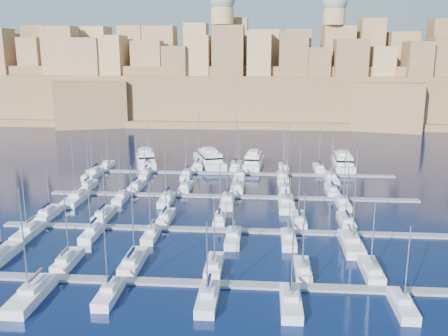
# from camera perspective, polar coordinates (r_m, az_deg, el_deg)

# --- Properties ---
(ground) EXTENTS (600.00, 600.00, 0.00)m
(ground) POSITION_cam_1_polar(r_m,az_deg,el_deg) (104.75, 0.44, -4.93)
(ground) COLOR black
(ground) RESTS_ON ground
(pontoon_near) EXTENTS (84.00, 2.00, 0.40)m
(pontoon_near) POSITION_cam_1_polar(r_m,az_deg,el_deg) (73.26, -1.55, -13.09)
(pontoon_near) COLOR slate
(pontoon_near) RESTS_ON ground
(pontoon_mid_near) EXTENTS (84.00, 2.00, 0.40)m
(pontoon_mid_near) POSITION_cam_1_polar(r_m,az_deg,el_deg) (93.39, -0.10, -7.11)
(pontoon_mid_near) COLOR slate
(pontoon_mid_near) RESTS_ON ground
(pontoon_mid_far) EXTENTS (84.00, 2.00, 0.40)m
(pontoon_mid_far) POSITION_cam_1_polar(r_m,az_deg,el_deg) (114.21, 0.81, -3.27)
(pontoon_mid_far) COLOR slate
(pontoon_mid_far) RESTS_ON ground
(pontoon_far) EXTENTS (84.00, 2.00, 0.40)m
(pontoon_far) POSITION_cam_1_polar(r_m,az_deg,el_deg) (135.41, 1.43, -0.63)
(pontoon_far) COLOR slate
(pontoon_far) RESTS_ON ground
(sailboat_0) EXTENTS (2.97, 9.88, 13.89)m
(sailboat_0) POSITION_cam_1_polar(r_m,az_deg,el_deg) (88.36, -24.22, -9.17)
(sailboat_0) COLOR silver
(sailboat_0) RESTS_ON ground
(sailboat_1) EXTENTS (2.51, 8.37, 12.26)m
(sailboat_1) POSITION_cam_1_polar(r_m,az_deg,el_deg) (82.96, -17.42, -10.06)
(sailboat_1) COLOR silver
(sailboat_1) RESTS_ON ground
(sailboat_2) EXTENTS (2.81, 9.37, 16.19)m
(sailboat_2) POSITION_cam_1_polar(r_m,az_deg,el_deg) (80.19, -10.30, -10.44)
(sailboat_2) COLOR silver
(sailboat_2) RESTS_ON ground
(sailboat_3) EXTENTS (2.47, 8.22, 11.60)m
(sailboat_3) POSITION_cam_1_polar(r_m,az_deg,el_deg) (77.53, -1.13, -11.11)
(sailboat_3) COLOR silver
(sailboat_3) RESTS_ON ground
(sailboat_4) EXTENTS (2.32, 7.75, 12.70)m
(sailboat_4) POSITION_cam_1_polar(r_m,az_deg,el_deg) (77.23, 8.97, -11.38)
(sailboat_4) COLOR silver
(sailboat_4) RESTS_ON ground
(sailboat_5) EXTENTS (2.58, 8.61, 11.75)m
(sailboat_5) POSITION_cam_1_polar(r_m,az_deg,el_deg) (79.09, 16.49, -11.18)
(sailboat_5) COLOR silver
(sailboat_5) RESTS_ON ground
(sailboat_7) EXTENTS (3.23, 10.76, 16.11)m
(sailboat_7) POSITION_cam_1_polar(r_m,az_deg,el_deg) (73.82, -21.17, -13.33)
(sailboat_7) COLOR silver
(sailboat_7) RESTS_ON ground
(sailboat_8) EXTENTS (2.43, 8.09, 13.27)m
(sailboat_8) POSITION_cam_1_polar(r_m,az_deg,el_deg) (71.27, -12.99, -13.76)
(sailboat_8) COLOR silver
(sailboat_8) RESTS_ON ground
(sailboat_9) EXTENTS (2.61, 8.70, 11.96)m
(sailboat_9) POSITION_cam_1_polar(r_m,az_deg,el_deg) (68.36, -1.86, -14.64)
(sailboat_9) COLOR silver
(sailboat_9) RESTS_ON ground
(sailboat_10) EXTENTS (2.71, 9.03, 13.07)m
(sailboat_10) POSITION_cam_1_polar(r_m,az_deg,el_deg) (67.97, 7.63, -14.93)
(sailboat_10) COLOR silver
(sailboat_10) RESTS_ON ground
(sailboat_11) EXTENTS (2.42, 8.07, 11.92)m
(sailboat_11) POSITION_cam_1_polar(r_m,az_deg,el_deg) (70.69, 19.73, -14.49)
(sailboat_11) COLOR silver
(sailboat_11) RESTS_ON ground
(sailboat_12) EXTENTS (2.65, 8.82, 14.96)m
(sailboat_12) POSITION_cam_1_polar(r_m,az_deg,el_deg) (106.92, -19.39, -4.90)
(sailboat_12) COLOR silver
(sailboat_12) RESTS_ON ground
(sailboat_13) EXTENTS (2.70, 9.01, 13.21)m
(sailboat_13) POSITION_cam_1_polar(r_m,az_deg,el_deg) (102.95, -13.52, -5.21)
(sailboat_13) COLOR silver
(sailboat_13) RESTS_ON ground
(sailboat_14) EXTENTS (2.47, 8.23, 14.39)m
(sailboat_14) POSITION_cam_1_polar(r_m,az_deg,el_deg) (99.46, -6.64, -5.57)
(sailboat_14) COLOR silver
(sailboat_14) RESTS_ON ground
(sailboat_15) EXTENTS (2.22, 7.40, 12.12)m
(sailboat_15) POSITION_cam_1_polar(r_m,az_deg,el_deg) (97.61, -0.46, -5.87)
(sailboat_15) COLOR silver
(sailboat_15) RESTS_ON ground
(sailboat_16) EXTENTS (2.68, 8.94, 14.83)m
(sailboat_16) POSITION_cam_1_polar(r_m,az_deg,el_deg) (98.22, 8.52, -5.88)
(sailboat_16) COLOR silver
(sailboat_16) RESTS_ON ground
(sailboat_17) EXTENTS (2.62, 8.73, 13.21)m
(sailboat_17) POSITION_cam_1_polar(r_m,az_deg,el_deg) (99.18, 13.77, -5.94)
(sailboat_17) COLOR silver
(sailboat_17) RESTS_ON ground
(sailboat_18) EXTENTS (2.69, 8.96, 13.42)m
(sailboat_18) POSITION_cam_1_polar(r_m,az_deg,el_deg) (97.48, -21.45, -6.84)
(sailboat_18) COLOR silver
(sailboat_18) RESTS_ON ground
(sailboat_19) EXTENTS (2.38, 7.94, 12.23)m
(sailboat_19) POSITION_cam_1_polar(r_m,az_deg,el_deg) (93.50, -14.86, -7.21)
(sailboat_19) COLOR silver
(sailboat_19) RESTS_ON ground
(sailboat_20) EXTENTS (2.26, 7.53, 10.99)m
(sailboat_20) POSITION_cam_1_polar(r_m,az_deg,el_deg) (90.74, -8.30, -7.53)
(sailboat_20) COLOR silver
(sailboat_20) RESTS_ON ground
(sailboat_21) EXTENTS (2.57, 8.57, 11.33)m
(sailboat_21) POSITION_cam_1_polar(r_m,az_deg,el_deg) (88.23, 1.04, -8.00)
(sailboat_21) COLOR silver
(sailboat_21) RESTS_ON ground
(sailboat_22) EXTENTS (2.50, 8.35, 12.36)m
(sailboat_22) POSITION_cam_1_polar(r_m,az_deg,el_deg) (88.31, 7.39, -8.09)
(sailboat_22) COLOR silver
(sailboat_22) RESTS_ON ground
(sailboat_23) EXTENTS (3.21, 10.69, 17.56)m
(sailboat_23) POSITION_cam_1_polar(r_m,az_deg,el_deg) (88.40, 14.34, -8.34)
(sailboat_23) COLOR silver
(sailboat_23) RESTS_ON ground
(sailboat_24) EXTENTS (2.31, 7.70, 13.32)m
(sailboat_24) POSITION_cam_1_polar(r_m,az_deg,el_deg) (125.72, -15.21, -1.94)
(sailboat_24) COLOR silver
(sailboat_24) RESTS_ON ground
(sailboat_25) EXTENTS (2.55, 8.51, 14.20)m
(sailboat_25) POSITION_cam_1_polar(r_m,az_deg,el_deg) (122.63, -9.95, -2.05)
(sailboat_25) COLOR silver
(sailboat_25) RESTS_ON ground
(sailboat_26) EXTENTS (2.53, 8.44, 13.72)m
(sailboat_26) POSITION_cam_1_polar(r_m,az_deg,el_deg) (120.17, -4.39, -2.20)
(sailboat_26) COLOR silver
(sailboat_26) RESTS_ON ground
(sailboat_27) EXTENTS (2.95, 9.85, 15.76)m
(sailboat_27) POSITION_cam_1_polar(r_m,az_deg,el_deg) (119.56, 1.54, -2.23)
(sailboat_27) COLOR silver
(sailboat_27) RESTS_ON ground
(sailboat_28) EXTENTS (2.52, 8.39, 13.19)m
(sailboat_28) POSITION_cam_1_polar(r_m,az_deg,el_deg) (118.83, 6.92, -2.44)
(sailboat_28) COLOR silver
(sailboat_28) RESTS_ON ground
(sailboat_29) EXTENTS (2.57, 8.58, 12.16)m
(sailboat_29) POSITION_cam_1_polar(r_m,az_deg,el_deg) (119.90, 12.18, -2.51)
(sailboat_29) COLOR silver
(sailboat_29) RESTS_ON ground
(sailboat_30) EXTENTS (3.16, 10.52, 15.87)m
(sailboat_30) POSITION_cam_1_polar(r_m,az_deg,el_deg) (115.57, -16.53, -3.34)
(sailboat_30) COLOR silver
(sailboat_30) RESTS_ON ground
(sailboat_31) EXTENTS (2.29, 7.63, 13.02)m
(sailboat_31) POSITION_cam_1_polar(r_m,az_deg,el_deg) (113.76, -11.67, -3.34)
(sailboat_31) COLOR silver
(sailboat_31) RESTS_ON ground
(sailboat_32) EXTENTS (2.63, 8.76, 12.26)m
(sailboat_32) POSITION_cam_1_polar(r_m,az_deg,el_deg) (110.82, -6.58, -3.60)
(sailboat_32) COLOR silver
(sailboat_32) RESTS_ON ground
(sailboat_33) EXTENTS (2.77, 9.25, 14.65)m
(sailboat_33) POSITION_cam_1_polar(r_m,az_deg,el_deg) (108.82, 0.39, -3.81)
(sailboat_33) COLOR silver
(sailboat_33) RESTS_ON ground
(sailboat_34) EXTENTS (3.28, 10.94, 18.21)m
(sailboat_34) POSITION_cam_1_polar(r_m,az_deg,el_deg) (107.86, 7.12, -4.05)
(sailboat_34) COLOR silver
(sailboat_34) RESTS_ON ground
(sailboat_35) EXTENTS (2.59, 8.64, 13.24)m
(sailboat_35) POSITION_cam_1_polar(r_m,az_deg,el_deg) (110.18, 13.41, -3.98)
(sailboat_35) COLOR silver
(sailboat_35) RESTS_ON ground
(sailboat_36) EXTENTS (2.32, 7.74, 11.46)m
(sailboat_36) POSITION_cam_1_polar(r_m,az_deg,el_deg) (146.68, -13.20, 0.31)
(sailboat_36) COLOR silver
(sailboat_36) RESTS_ON ground
(sailboat_37) EXTENTS (2.47, 8.23, 12.54)m
(sailboat_37) POSITION_cam_1_polar(r_m,az_deg,el_deg) (143.73, -8.65, 0.26)
(sailboat_37) COLOR silver
(sailboat_37) RESTS_ON ground
(sailboat_38) EXTENTS (3.02, 10.06, 16.28)m
(sailboat_38) POSITION_cam_1_polar(r_m,az_deg,el_deg) (142.01, -2.89, 0.25)
(sailboat_38) COLOR silver
(sailboat_38) RESTS_ON ground
(sailboat_39) EXTENTS (3.03, 10.12, 15.20)m
(sailboat_39) POSITION_cam_1_polar(r_m,az_deg,el_deg) (141.06, 1.39, 0.18)
(sailboat_39) COLOR silver
(sailboat_39) RESTS_ON ground
(sailboat_40) EXTENTS (2.67, 8.88, 12.37)m
(sailboat_40) POSITION_cam_1_polar(r_m,az_deg,el_deg) (140.39, 6.82, 0.01)
(sailboat_40) COLOR silver
(sailboat_40) RESTS_ON ground
(sailboat_41) EXTENTS (2.77, 9.22, 13.73)m
(sailboat_41) POSITION_cam_1_polar(r_m,az_deg,el_deg) (141.28, 10.80, -0.05)
(sailboat_41) COLOR silver
(sailboat_41) RESTS_ON ground
(sailboat_42) EXTENTS (3.03, 10.11, 14.12)m
(sailboat_42) POSITION_cam_1_polar(r_m,az_deg,el_deg) (136.94, -14.71, -0.67)
(sailboat_42) COLOR silver
(sailboat_42) RESTS_ON ground
(sailboat_43) EXTENTS (2.27, 7.57, 11.71)m
(sailboat_43) POSITION_cam_1_polar(r_m,az_deg,el_deg) (134.22, -8.96, -0.69)
(sailboat_43) COLOR silver
(sailboat_43) RESTS_ON ground
(sailboat_44) EXTENTS (2.37, 7.89, 12.59)m
(sailboat_44) POSITION_cam_1_polar(r_m,az_deg,el_deg) (131.94, -4.30, -0.80)
(sailboat_44) COLOR silver
(sailboat_44) RESTS_ON ground
(sailboat_45) EXTENTS (2.67, 8.89, 12.96)m
(sailboat_45) POSITION_cam_1_polar(r_m,az_deg,el_deg) (130.05, 1.80, -0.97)
(sailboat_45) COLOR silver
(sailboat_45) RESTS_ON ground
(sailboat_46) EXTENTS (2.82, 9.41, 13.13)m
(sailboat_46) POSITION_cam_1_polar(r_m,az_deg,el_deg) (129.76, 6.71, -1.09)
(sailboat_46) COLOR silver
(sailboat_46) RESTS_ON ground
(sailboat_47) EXTENTS (3.07, 10.25, 15.67)m
(sailboat_47) POSITION_cam_1_polar(r_m,az_deg,el_deg) (130.41, 12.12, -1.21)
(sailboat_47) COLOR silver
(sailboat_47) RESTS_ON ground
(motor_yacht_a) EXTENTS (9.54, 17.60, 5.25)m
(motor_yacht_a) POSITION_cam_1_polar(r_m,az_deg,el_deg) (148.29, -8.93, 1.05)
(motor_yacht_a) COLOR silver
(motor_yacht_a) RESTS_ON ground
(motor_yacht_b) EXTENTS (11.83, 20.25, 5.25)m
(motor_yacht_b) POSITION_cam_1_polar(r_m,az_deg,el_deg) (146.28, -1.68, 1.04)
(motor_yacht_b) COLOR silver
(motor_yacht_b) RESTS_ON ground
(motor_yacht_c) EXTENTS (6.08, 16.09, 5.25)m
(motor_yacht_c) POSITION_cam_1_polar(r_m,az_deg,el_deg) (143.71, 3.41, 0.80)
(motor_yacht_c) COLOR silver
(motor_yacht_c) RESTS_ON ground
(motor_yacht_d) EXTENTS (5.85, 17.33, 5.25)m
(motor_yacht_d) POSITION_cam_1_polar(r_m,az_deg,el_deg) (146.11, 13.43, 0.66)
(motor_yacht_d) COLOR silver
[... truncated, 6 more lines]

